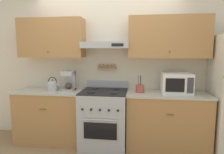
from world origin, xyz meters
name	(u,v)px	position (x,y,z in m)	size (l,w,h in m)	color
ground_plane	(101,153)	(0.00, 0.00, 0.00)	(16.00, 16.00, 0.00)	#937551
wall_back	(109,58)	(0.03, 0.60, 1.45)	(5.20, 0.46, 2.55)	beige
counter_left	(52,115)	(-0.94, 0.32, 0.45)	(1.14, 0.64, 0.91)	#AD7A47
counter_right	(167,120)	(1.02, 0.32, 0.45)	(1.29, 0.64, 0.91)	#AD7A47
stove_range	(104,118)	(0.00, 0.27, 0.47)	(0.74, 0.73, 1.05)	#ADAFB5
tea_kettle	(53,85)	(-0.90, 0.31, 0.99)	(0.23, 0.18, 0.23)	#B7B7BC
coffee_maker	(69,80)	(-0.61, 0.35, 1.07)	(0.18, 0.25, 0.33)	#ADAFB5
microwave	(176,83)	(1.15, 0.33, 1.07)	(0.46, 0.37, 0.32)	white
utensil_crock	(140,88)	(0.58, 0.31, 0.97)	(0.14, 0.14, 0.28)	#B24C42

